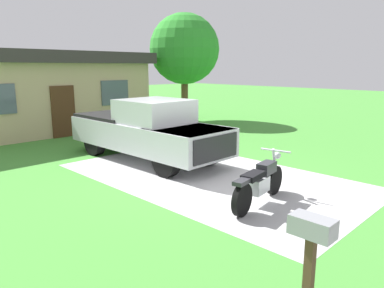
% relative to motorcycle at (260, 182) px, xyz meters
% --- Properties ---
extents(ground_plane, '(80.00, 80.00, 0.00)m').
position_rel_motorcycle_xyz_m(ground_plane, '(0.72, 2.03, -0.47)').
color(ground_plane, '#459136').
extents(driveway_pad, '(4.60, 7.92, 0.01)m').
position_rel_motorcycle_xyz_m(driveway_pad, '(0.72, 2.03, -0.47)').
color(driveway_pad, '#B5B5B5').
rests_on(driveway_pad, ground).
extents(motorcycle, '(2.20, 0.73, 1.09)m').
position_rel_motorcycle_xyz_m(motorcycle, '(0.00, 0.00, 0.00)').
color(motorcycle, black).
rests_on(motorcycle, ground).
extents(pickup_truck, '(2.07, 5.65, 1.90)m').
position_rel_motorcycle_xyz_m(pickup_truck, '(0.70, 4.72, 0.48)').
color(pickup_truck, black).
rests_on(pickup_truck, ground).
extents(mailbox, '(0.26, 0.48, 1.26)m').
position_rel_motorcycle_xyz_m(mailbox, '(-2.67, -2.47, 0.51)').
color(mailbox, '#4C3823').
rests_on(mailbox, ground).
extents(shade_tree, '(3.65, 3.65, 5.58)m').
position_rel_motorcycle_xyz_m(shade_tree, '(7.50, 9.98, 3.27)').
color(shade_tree, brown).
rests_on(shade_tree, ground).
extents(neighbor_house, '(9.60, 5.60, 3.50)m').
position_rel_motorcycle_xyz_m(neighbor_house, '(0.67, 12.60, 1.32)').
color(neighbor_house, tan).
rests_on(neighbor_house, ground).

